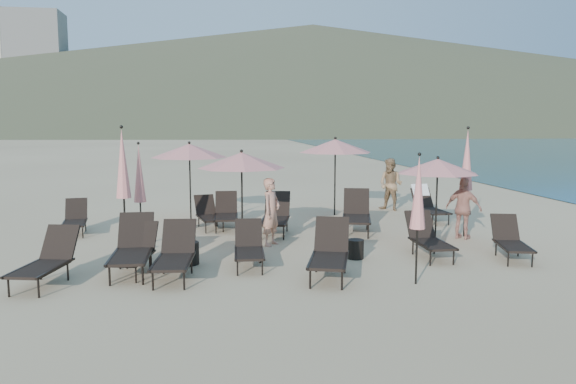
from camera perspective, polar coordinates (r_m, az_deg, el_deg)
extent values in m
plane|color=#D6BA8C|center=(11.39, 6.41, -7.66)|extent=(800.00, 800.00, 0.00)
cone|color=brown|center=(317.87, 2.53, 11.75)|extent=(690.00, 690.00, 55.00)
cone|color=brown|center=(391.67, 20.80, 8.77)|extent=(280.00, 280.00, 32.00)
cube|color=beige|center=(265.09, -24.09, 11.26)|extent=(22.00, 18.00, 48.00)
cube|color=beige|center=(323.74, -16.68, 9.87)|extent=(18.00, 16.00, 38.00)
cube|color=black|center=(10.80, -24.01, -7.16)|extent=(0.89, 1.32, 0.05)
cube|color=black|center=(11.43, -22.15, -4.77)|extent=(0.71, 0.59, 0.62)
cylinder|color=black|center=(10.56, -26.53, -8.64)|extent=(0.04, 0.04, 0.34)
cylinder|color=black|center=(11.42, -23.84, -7.32)|extent=(0.04, 0.04, 0.34)
cylinder|color=black|center=(10.30, -24.01, -8.89)|extent=(0.04, 0.04, 0.34)
cylinder|color=black|center=(11.18, -21.47, -7.51)|extent=(0.04, 0.04, 0.34)
cube|color=black|center=(10.99, -25.27, -6.94)|extent=(0.36, 1.32, 0.04)
cube|color=black|center=(10.70, -22.46, -7.16)|extent=(0.36, 1.32, 0.04)
cube|color=black|center=(10.49, -11.63, -7.02)|extent=(0.77, 1.30, 0.05)
cube|color=black|center=(11.23, -11.02, -4.46)|extent=(0.69, 0.54, 0.64)
cylinder|color=black|center=(10.09, -13.58, -8.75)|extent=(0.04, 0.04, 0.35)
cylinder|color=black|center=(11.10, -12.55, -7.24)|extent=(0.04, 0.04, 0.35)
cylinder|color=black|center=(10.01, -10.51, -8.81)|extent=(0.04, 0.04, 0.35)
cylinder|color=black|center=(11.03, -9.77, -7.27)|extent=(0.04, 0.04, 0.35)
cube|color=black|center=(10.59, -13.26, -6.88)|extent=(0.19, 1.39, 0.04)
cube|color=black|center=(10.50, -9.90, -6.92)|extent=(0.19, 1.39, 0.04)
cube|color=black|center=(11.16, -3.95, -6.26)|extent=(0.63, 1.12, 0.05)
cube|color=black|center=(11.81, -4.04, -4.17)|extent=(0.59, 0.45, 0.56)
cylinder|color=black|center=(10.75, -5.16, -7.69)|extent=(0.03, 0.03, 0.31)
cylinder|color=black|center=(11.66, -5.16, -6.50)|extent=(0.03, 0.03, 0.31)
cylinder|color=black|center=(10.76, -2.63, -7.65)|extent=(0.03, 0.03, 0.31)
cylinder|color=black|center=(11.67, -2.83, -6.47)|extent=(0.03, 0.03, 0.31)
cube|color=black|center=(11.20, -5.36, -6.18)|extent=(0.12, 1.22, 0.04)
cube|color=black|center=(11.21, -2.56, -6.14)|extent=(0.12, 1.22, 0.04)
cube|color=black|center=(10.36, 4.12, -7.00)|extent=(1.01, 1.42, 0.05)
cube|color=black|center=(11.13, 4.47, -4.34)|extent=(0.78, 0.66, 0.66)
cylinder|color=black|center=(9.92, 2.26, -8.79)|extent=(0.04, 0.04, 0.36)
cylinder|color=black|center=(10.98, 2.88, -7.21)|extent=(0.04, 0.04, 0.36)
cylinder|color=black|center=(9.88, 5.51, -8.89)|extent=(0.04, 0.04, 0.36)
cylinder|color=black|center=(10.94, 5.80, -7.29)|extent=(0.04, 0.04, 0.36)
cube|color=black|center=(10.44, 2.38, -6.82)|extent=(0.47, 1.39, 0.04)
cube|color=black|center=(10.39, 5.92, -6.92)|extent=(0.47, 1.39, 0.04)
cube|color=black|center=(12.26, 14.52, -5.16)|extent=(0.61, 1.15, 0.05)
cube|color=black|center=(12.90, 13.24, -3.23)|extent=(0.60, 0.44, 0.59)
cylinder|color=black|center=(11.78, 14.26, -6.52)|extent=(0.03, 0.03, 0.32)
cylinder|color=black|center=(12.66, 12.57, -5.50)|extent=(0.03, 0.03, 0.32)
cylinder|color=black|center=(11.97, 16.47, -6.37)|extent=(0.03, 0.03, 0.32)
cylinder|color=black|center=(12.85, 14.65, -5.38)|extent=(0.03, 0.03, 0.32)
cube|color=black|center=(12.19, 13.19, -5.14)|extent=(0.06, 1.29, 0.04)
cube|color=black|center=(12.41, 15.66, -5.00)|extent=(0.06, 1.29, 0.04)
cube|color=black|center=(12.65, 21.98, -5.16)|extent=(0.82, 1.19, 0.05)
cube|color=black|center=(13.29, 21.17, -3.37)|extent=(0.65, 0.54, 0.56)
cylinder|color=black|center=(12.20, 21.46, -6.37)|extent=(0.03, 0.03, 0.31)
cylinder|color=black|center=(13.08, 20.37, -5.42)|extent=(0.03, 0.03, 0.31)
cylinder|color=black|center=(12.34, 23.58, -6.33)|extent=(0.03, 0.03, 0.31)
cylinder|color=black|center=(13.20, 22.35, -5.40)|extent=(0.03, 0.03, 0.31)
cube|color=black|center=(12.62, 20.74, -5.09)|extent=(0.35, 1.19, 0.04)
cube|color=black|center=(12.77, 23.10, -5.06)|extent=(0.35, 1.19, 0.04)
cube|color=black|center=(15.35, -20.89, -3.00)|extent=(0.67, 1.13, 0.04)
cube|color=black|center=(16.02, -20.71, -1.62)|extent=(0.60, 0.47, 0.55)
cylinder|color=black|center=(14.97, -21.90, -3.92)|extent=(0.03, 0.03, 0.30)
cylinder|color=black|center=(15.87, -21.55, -3.29)|extent=(0.03, 0.03, 0.30)
cylinder|color=black|center=(14.93, -20.13, -3.88)|extent=(0.03, 0.03, 0.30)
cylinder|color=black|center=(15.83, -19.88, -3.25)|extent=(0.03, 0.03, 0.30)
cube|color=black|center=(15.42, -21.87, -2.96)|extent=(0.17, 1.20, 0.04)
cube|color=black|center=(15.37, -19.89, -2.90)|extent=(0.17, 1.20, 0.04)
cube|color=black|center=(15.24, -7.86, -2.66)|extent=(0.75, 1.15, 0.04)
cube|color=black|center=(15.89, -8.44, -1.30)|extent=(0.62, 0.50, 0.55)
cylinder|color=black|center=(14.79, -8.35, -3.60)|extent=(0.03, 0.03, 0.30)
cylinder|color=black|center=(15.67, -9.05, -3.00)|extent=(0.03, 0.03, 0.30)
cylinder|color=black|center=(14.89, -6.61, -3.50)|extent=(0.03, 0.03, 0.30)
cylinder|color=black|center=(15.77, -7.40, -2.91)|extent=(0.03, 0.03, 0.30)
cube|color=black|center=(15.22, -8.88, -2.65)|extent=(0.27, 1.18, 0.04)
cube|color=black|center=(15.34, -6.93, -2.55)|extent=(0.27, 1.18, 0.04)
cube|color=black|center=(15.16, -6.32, -2.56)|extent=(0.68, 1.21, 0.05)
cube|color=black|center=(15.90, -6.29, -1.05)|extent=(0.63, 0.48, 0.61)
cylinder|color=black|center=(14.72, -7.34, -3.58)|extent=(0.04, 0.04, 0.33)
cylinder|color=black|center=(15.71, -7.21, -2.88)|extent=(0.04, 0.04, 0.33)
cylinder|color=black|center=(14.71, -5.35, -3.55)|extent=(0.04, 0.04, 0.33)
cylinder|color=black|center=(15.70, -5.35, -2.86)|extent=(0.04, 0.04, 0.33)
cube|color=black|center=(15.22, -7.43, -2.51)|extent=(0.12, 1.32, 0.04)
cube|color=black|center=(15.21, -5.21, -2.48)|extent=(0.12, 1.32, 0.04)
cube|color=black|center=(14.33, -1.39, -2.98)|extent=(0.94, 1.40, 0.05)
cube|color=black|center=(15.12, -1.07, -1.22)|extent=(0.75, 0.62, 0.66)
cylinder|color=black|center=(13.87, -2.74, -4.13)|extent=(0.04, 0.04, 0.36)
cylinder|color=black|center=(14.94, -2.23, -3.30)|extent=(0.04, 0.04, 0.36)
cylinder|color=black|center=(13.82, -0.45, -4.17)|extent=(0.04, 0.04, 0.36)
cylinder|color=black|center=(14.89, -0.11, -3.33)|extent=(0.04, 0.04, 0.36)
cube|color=black|center=(14.41, -2.63, -2.88)|extent=(0.37, 1.41, 0.04)
cube|color=black|center=(14.35, -0.09, -2.91)|extent=(0.37, 1.41, 0.04)
cube|color=black|center=(14.61, 6.97, -2.75)|extent=(1.03, 1.48, 0.06)
cube|color=black|center=(15.45, 6.97, -0.97)|extent=(0.80, 0.68, 0.69)
cylinder|color=black|center=(14.10, 5.78, -3.94)|extent=(0.04, 0.04, 0.38)
cylinder|color=black|center=(15.23, 5.85, -3.09)|extent=(0.04, 0.04, 0.38)
cylinder|color=black|center=(14.11, 8.15, -3.97)|extent=(0.04, 0.04, 0.38)
cylinder|color=black|center=(15.24, 8.04, -3.13)|extent=(0.04, 0.04, 0.38)
cube|color=black|center=(14.67, 5.66, -2.65)|extent=(0.45, 1.46, 0.04)
cube|color=black|center=(14.67, 8.28, -2.69)|extent=(0.45, 1.46, 0.04)
cube|color=black|center=(16.65, 14.53, -1.91)|extent=(0.63, 1.16, 0.05)
cube|color=black|center=(17.29, 13.46, -0.60)|extent=(0.61, 0.45, 0.59)
cylinder|color=black|center=(16.15, 14.45, -2.80)|extent=(0.03, 0.03, 0.32)
cylinder|color=black|center=(17.02, 13.03, -2.24)|extent=(0.03, 0.03, 0.32)
cylinder|color=black|center=(16.37, 16.01, -2.72)|extent=(0.03, 0.03, 0.32)
cylinder|color=black|center=(17.23, 14.52, -2.18)|extent=(0.03, 0.03, 0.32)
cube|color=black|center=(16.57, 13.57, -1.89)|extent=(0.09, 1.28, 0.04)
cube|color=black|center=(16.81, 15.33, -1.81)|extent=(0.09, 1.28, 0.04)
cube|color=white|center=(17.39, 13.29, 0.19)|extent=(0.52, 0.29, 0.35)
cube|color=black|center=(11.00, -15.73, -6.35)|extent=(0.72, 1.35, 0.06)
cube|color=black|center=(11.79, -15.18, -3.78)|extent=(0.70, 0.52, 0.69)
cylinder|color=black|center=(10.56, -17.68, -8.10)|extent=(0.04, 0.04, 0.38)
cylinder|color=black|center=(11.65, -16.70, -6.62)|extent=(0.04, 0.04, 0.38)
cylinder|color=black|center=(10.48, -14.54, -8.11)|extent=(0.04, 0.04, 0.38)
cylinder|color=black|center=(11.57, -13.87, -6.62)|extent=(0.04, 0.04, 0.38)
cube|color=black|center=(11.10, -17.40, -6.22)|extent=(0.08, 1.50, 0.04)
cube|color=black|center=(11.01, -13.97, -6.22)|extent=(0.08, 1.50, 0.04)
cube|color=black|center=(11.08, -15.70, -6.56)|extent=(0.79, 1.22, 0.05)
cube|color=black|center=(11.72, -14.60, -4.39)|extent=(0.65, 0.53, 0.58)
cylinder|color=black|center=(10.78, -17.69, -7.96)|extent=(0.03, 0.03, 0.32)
cylinder|color=black|center=(11.66, -16.05, -6.74)|extent=(0.03, 0.03, 0.32)
cylinder|color=black|center=(10.62, -15.20, -8.09)|extent=(0.03, 0.03, 0.32)
cylinder|color=black|center=(11.51, -13.74, -6.84)|extent=(0.03, 0.03, 0.32)
cube|color=black|center=(11.21, -17.00, -6.40)|extent=(0.29, 1.24, 0.04)
cube|color=black|center=(11.04, -14.23, -6.51)|extent=(0.29, 1.24, 0.04)
cylinder|color=black|center=(13.49, -4.70, -0.77)|extent=(0.04, 0.04, 2.08)
cone|color=tan|center=(13.39, -4.74, 3.23)|extent=(2.08, 2.08, 0.38)
sphere|color=black|center=(13.37, -4.75, 4.17)|extent=(0.08, 0.08, 0.08)
cylinder|color=black|center=(13.85, 14.84, -1.07)|extent=(0.04, 0.04, 1.94)
cone|color=tan|center=(13.76, 14.96, 2.55)|extent=(1.94, 1.94, 0.35)
sphere|color=black|center=(13.74, 14.99, 3.40)|extent=(0.07, 0.07, 0.07)
cylinder|color=black|center=(16.37, -9.91, 0.72)|extent=(0.05, 0.05, 2.17)
cone|color=tan|center=(16.28, -9.98, 4.16)|extent=(2.17, 2.17, 0.39)
sphere|color=black|center=(16.27, -10.00, 4.95)|extent=(0.08, 0.08, 0.08)
cylinder|color=black|center=(17.37, 4.79, 1.33)|extent=(0.05, 0.05, 2.26)
cone|color=tan|center=(17.29, 4.82, 4.69)|extent=(2.26, 2.26, 0.41)
sphere|color=black|center=(17.28, 4.83, 5.48)|extent=(0.09, 0.09, 0.09)
cylinder|color=black|center=(10.37, 12.92, -6.39)|extent=(0.04, 0.04, 1.02)
cone|color=tan|center=(10.16, 13.10, -0.05)|extent=(0.28, 0.28, 1.29)
sphere|color=black|center=(10.10, 13.22, 3.76)|extent=(0.06, 0.06, 0.06)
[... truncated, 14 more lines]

